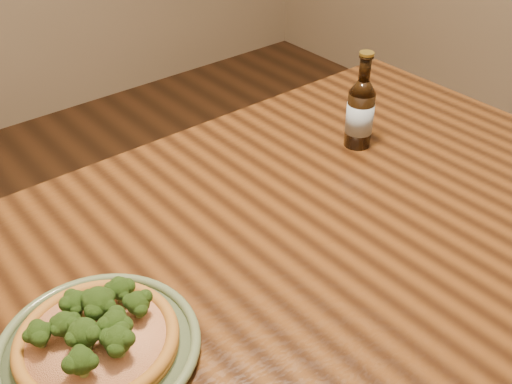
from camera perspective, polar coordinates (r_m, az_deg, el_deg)
table at (r=0.97m, az=-1.14°, el=-12.81°), size 1.60×0.90×0.75m
plate at (r=0.84m, az=-14.76°, el=-14.09°), size 0.27×0.27×0.02m
pizza at (r=0.82m, az=-14.94°, el=-13.13°), size 0.21×0.21×0.07m
beer_bottle at (r=1.21m, az=9.89°, el=7.49°), size 0.06×0.06×0.20m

